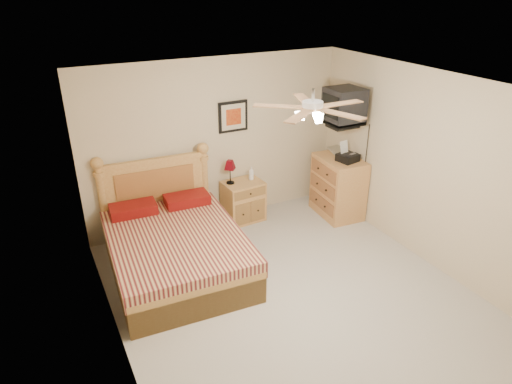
# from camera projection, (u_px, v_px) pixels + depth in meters

# --- Properties ---
(floor) EXTENTS (4.50, 4.50, 0.00)m
(floor) POSITION_uv_depth(u_px,v_px,m) (293.00, 296.00, 5.50)
(floor) COLOR #ACA79C
(floor) RESTS_ON ground
(ceiling) EXTENTS (4.00, 4.50, 0.04)m
(ceiling) POSITION_uv_depth(u_px,v_px,m) (302.00, 89.00, 4.43)
(ceiling) COLOR white
(ceiling) RESTS_ON ground
(wall_back) EXTENTS (4.00, 0.04, 2.50)m
(wall_back) POSITION_uv_depth(u_px,v_px,m) (217.00, 143.00, 6.77)
(wall_back) COLOR beige
(wall_back) RESTS_ON ground
(wall_front) EXTENTS (4.00, 0.04, 2.50)m
(wall_front) POSITION_uv_depth(u_px,v_px,m) (469.00, 333.00, 3.16)
(wall_front) COLOR beige
(wall_front) RESTS_ON ground
(wall_left) EXTENTS (0.04, 4.50, 2.50)m
(wall_left) POSITION_uv_depth(u_px,v_px,m) (110.00, 249.00, 4.14)
(wall_left) COLOR beige
(wall_left) RESTS_ON ground
(wall_right) EXTENTS (0.04, 4.50, 2.50)m
(wall_right) POSITION_uv_depth(u_px,v_px,m) (431.00, 171.00, 5.80)
(wall_right) COLOR beige
(wall_right) RESTS_ON ground
(bed) EXTENTS (1.71, 2.17, 1.34)m
(bed) POSITION_uv_depth(u_px,v_px,m) (174.00, 227.00, 5.67)
(bed) COLOR #B87A3D
(bed) RESTS_ON ground
(nightstand) EXTENTS (0.62, 0.48, 0.64)m
(nightstand) POSITION_uv_depth(u_px,v_px,m) (243.00, 201.00, 7.10)
(nightstand) COLOR #B78443
(nightstand) RESTS_ON ground
(table_lamp) EXTENTS (0.21, 0.21, 0.37)m
(table_lamp) POSITION_uv_depth(u_px,v_px,m) (230.00, 172.00, 6.86)
(table_lamp) COLOR #5E030D
(table_lamp) RESTS_ON nightstand
(lotion_bottle) EXTENTS (0.10, 0.10, 0.21)m
(lotion_bottle) POSITION_uv_depth(u_px,v_px,m) (251.00, 173.00, 7.01)
(lotion_bottle) COLOR white
(lotion_bottle) RESTS_ON nightstand
(framed_picture) EXTENTS (0.46, 0.04, 0.46)m
(framed_picture) POSITION_uv_depth(u_px,v_px,m) (233.00, 117.00, 6.71)
(framed_picture) COLOR black
(framed_picture) RESTS_ON wall_back
(dresser) EXTENTS (0.63, 0.85, 0.96)m
(dresser) POSITION_uv_depth(u_px,v_px,m) (338.00, 187.00, 7.21)
(dresser) COLOR #BA763B
(dresser) RESTS_ON ground
(fax_machine) EXTENTS (0.33, 0.34, 0.30)m
(fax_machine) POSITION_uv_depth(u_px,v_px,m) (348.00, 152.00, 6.84)
(fax_machine) COLOR black
(fax_machine) RESTS_ON dresser
(magazine_lower) EXTENTS (0.27, 0.32, 0.03)m
(magazine_lower) POSITION_uv_depth(u_px,v_px,m) (331.00, 152.00, 7.22)
(magazine_lower) COLOR #ABA18A
(magazine_lower) RESTS_ON dresser
(magazine_upper) EXTENTS (0.23, 0.30, 0.02)m
(magazine_upper) POSITION_uv_depth(u_px,v_px,m) (333.00, 150.00, 7.22)
(magazine_upper) COLOR gray
(magazine_upper) RESTS_ON magazine_lower
(wall_tv) EXTENTS (0.56, 0.46, 0.58)m
(wall_tv) POSITION_uv_depth(u_px,v_px,m) (353.00, 106.00, 6.53)
(wall_tv) COLOR black
(wall_tv) RESTS_ON wall_right
(ceiling_fan) EXTENTS (1.14, 1.14, 0.28)m
(ceiling_fan) POSITION_uv_depth(u_px,v_px,m) (312.00, 108.00, 4.33)
(ceiling_fan) COLOR white
(ceiling_fan) RESTS_ON ceiling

